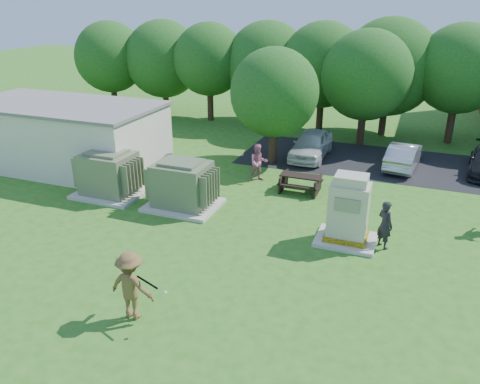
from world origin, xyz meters
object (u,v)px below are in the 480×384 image
at_px(transformer_right, 182,186).
at_px(picnic_table, 300,181).
at_px(generator_cabinet, 348,213).
at_px(batter, 131,286).
at_px(transformer_left, 109,175).
at_px(person_by_generator, 385,225).
at_px(person_at_picnic, 258,162).
at_px(car_silver_a, 404,155).
at_px(car_white, 311,144).

xyz_separation_m(transformer_right, picnic_table, (4.25, 3.47, -0.47)).
distance_m(generator_cabinet, batter, 8.16).
bearing_deg(transformer_left, picnic_table, 23.61).
height_order(transformer_right, generator_cabinet, generator_cabinet).
bearing_deg(transformer_right, person_by_generator, -3.76).
xyz_separation_m(generator_cabinet, person_at_picnic, (-5.04, 4.71, -0.22)).
height_order(person_by_generator, car_silver_a, person_by_generator).
height_order(picnic_table, car_white, car_white).
height_order(person_by_generator, person_at_picnic, person_at_picnic).
height_order(batter, person_at_picnic, batter).
xyz_separation_m(person_by_generator, person_at_picnic, (-6.34, 4.65, 0.03)).
xyz_separation_m(picnic_table, batter, (-2.09, -10.64, 0.52)).
relative_size(transformer_left, generator_cabinet, 1.15).
height_order(transformer_left, car_silver_a, transformer_left).
bearing_deg(transformer_left, car_white, 49.47).
bearing_deg(person_by_generator, transformer_left, 39.24).
relative_size(transformer_left, car_silver_a, 0.74).
xyz_separation_m(transformer_left, car_white, (7.27, 8.51, -0.21)).
height_order(transformer_right, picnic_table, transformer_right).
bearing_deg(person_at_picnic, car_white, 40.37).
relative_size(transformer_right, generator_cabinet, 1.15).
xyz_separation_m(person_by_generator, car_silver_a, (0.16, 9.19, -0.24)).
bearing_deg(car_silver_a, person_at_picnic, 41.64).
xyz_separation_m(transformer_left, transformer_right, (3.70, 0.00, 0.00)).
distance_m(person_by_generator, person_at_picnic, 7.86).
relative_size(transformer_left, transformer_right, 1.00).
relative_size(picnic_table, person_at_picnic, 1.01).
height_order(picnic_table, car_silver_a, car_silver_a).
bearing_deg(transformer_left, car_silver_a, 35.36).
relative_size(person_at_picnic, car_white, 0.42).
bearing_deg(person_at_picnic, generator_cabinet, -72.84).
relative_size(generator_cabinet, person_at_picnic, 1.41).
bearing_deg(car_white, transformer_left, -129.70).
distance_m(person_by_generator, car_white, 10.23).
bearing_deg(batter, person_by_generator, -132.45).
bearing_deg(generator_cabinet, batter, -126.55).
bearing_deg(transformer_left, batter, -50.71).
distance_m(generator_cabinet, picnic_table, 4.98).
bearing_deg(transformer_right, person_at_picnic, 64.21).
bearing_deg(picnic_table, person_at_picnic, 164.52).
distance_m(transformer_right, generator_cabinet, 7.05).
xyz_separation_m(generator_cabinet, person_by_generator, (1.30, 0.06, -0.25)).
height_order(transformer_left, picnic_table, transformer_left).
bearing_deg(car_white, transformer_right, -111.96).
bearing_deg(car_silver_a, transformer_left, 42.06).
xyz_separation_m(generator_cabinet, car_white, (-3.45, 9.12, -0.39)).
relative_size(generator_cabinet, car_white, 0.59).
xyz_separation_m(transformer_right, batter, (2.16, -7.16, 0.05)).
bearing_deg(transformer_right, generator_cabinet, -4.96).
bearing_deg(car_silver_a, picnic_table, 57.41).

